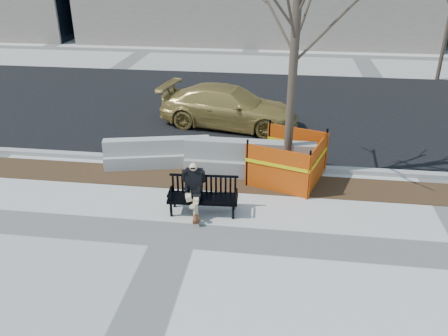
{
  "coord_description": "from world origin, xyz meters",
  "views": [
    {
      "loc": [
        2.11,
        -7.98,
        5.5
      ],
      "look_at": [
        0.82,
        1.57,
        0.88
      ],
      "focal_mm": 36.93,
      "sensor_mm": 36.0,
      "label": 1
    }
  ],
  "objects_px": {
    "jersey_barrier_left": "(158,166)",
    "jersey_barrier_right": "(249,175)",
    "tree_fence": "(286,179)",
    "sedan": "(229,126)",
    "bench": "(203,212)",
    "seated_man": "(194,211)"
  },
  "relations": [
    {
      "from": "tree_fence",
      "to": "bench",
      "type": "bearing_deg",
      "value": -133.41
    },
    {
      "from": "tree_fence",
      "to": "sedan",
      "type": "xyz_separation_m",
      "value": [
        -1.98,
        3.78,
        0.0
      ]
    },
    {
      "from": "tree_fence",
      "to": "jersey_barrier_left",
      "type": "relative_size",
      "value": 2.2
    },
    {
      "from": "bench",
      "to": "jersey_barrier_right",
      "type": "relative_size",
      "value": 0.47
    },
    {
      "from": "seated_man",
      "to": "jersey_barrier_left",
      "type": "relative_size",
      "value": 0.41
    },
    {
      "from": "seated_man",
      "to": "sedan",
      "type": "bearing_deg",
      "value": 85.76
    },
    {
      "from": "bench",
      "to": "tree_fence",
      "type": "relative_size",
      "value": 0.25
    },
    {
      "from": "bench",
      "to": "jersey_barrier_left",
      "type": "height_order",
      "value": "bench"
    },
    {
      "from": "tree_fence",
      "to": "seated_man",
      "type": "bearing_deg",
      "value": -137.04
    },
    {
      "from": "tree_fence",
      "to": "sedan",
      "type": "height_order",
      "value": "tree_fence"
    },
    {
      "from": "tree_fence",
      "to": "sedan",
      "type": "distance_m",
      "value": 4.27
    },
    {
      "from": "bench",
      "to": "jersey_barrier_right",
      "type": "height_order",
      "value": "jersey_barrier_right"
    },
    {
      "from": "jersey_barrier_left",
      "to": "jersey_barrier_right",
      "type": "distance_m",
      "value": 2.58
    },
    {
      "from": "sedan",
      "to": "jersey_barrier_left",
      "type": "height_order",
      "value": "sedan"
    },
    {
      "from": "jersey_barrier_left",
      "to": "sedan",
      "type": "bearing_deg",
      "value": 52.45
    },
    {
      "from": "seated_man",
      "to": "jersey_barrier_left",
      "type": "height_order",
      "value": "seated_man"
    },
    {
      "from": "tree_fence",
      "to": "jersey_barrier_right",
      "type": "bearing_deg",
      "value": 172.98
    },
    {
      "from": "jersey_barrier_right",
      "to": "bench",
      "type": "bearing_deg",
      "value": -113.09
    },
    {
      "from": "bench",
      "to": "tree_fence",
      "type": "height_order",
      "value": "tree_fence"
    },
    {
      "from": "bench",
      "to": "sedan",
      "type": "relative_size",
      "value": 0.35
    },
    {
      "from": "bench",
      "to": "tree_fence",
      "type": "bearing_deg",
      "value": 43.32
    },
    {
      "from": "seated_man",
      "to": "jersey_barrier_right",
      "type": "distance_m",
      "value": 2.33
    }
  ]
}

